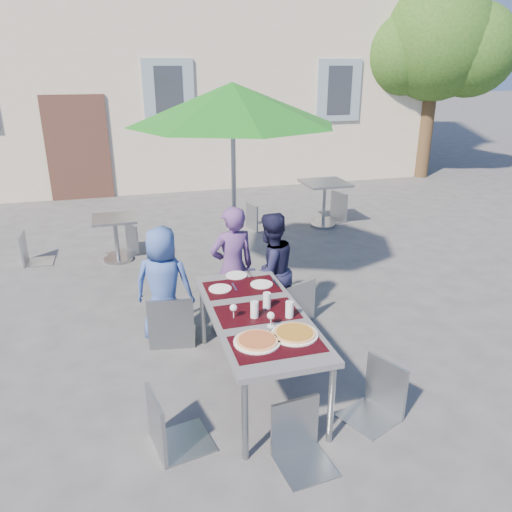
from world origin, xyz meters
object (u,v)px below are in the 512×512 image
object	(u,v)px
chair_4	(382,360)
bg_chair_r_0	(125,222)
cafe_table_0	(116,233)
child_0	(163,285)
dining_table	(257,318)
child_1	(232,268)
pizza_near_left	(257,341)
patio_umbrella	(233,106)
child_2	(270,271)
chair_1	(229,286)
bg_chair_l_0	(28,229)
bg_chair_r_1	(335,190)
pizza_near_right	(295,333)
chair_5	(302,402)
bg_chair_l_1	(257,200)
chair_3	(167,387)
chair_2	(294,275)
cafe_table_1	(324,194)
chair_0	(169,289)

from	to	relation	value
chair_4	bg_chair_r_0	bearing A→B (deg)	112.33
cafe_table_0	child_0	bearing A→B (deg)	-79.96
dining_table	child_1	size ratio (longest dim) A/B	1.33
pizza_near_left	patio_umbrella	bearing A→B (deg)	80.31
child_0	child_2	bearing A→B (deg)	-159.70
dining_table	chair_1	distance (m)	1.12
bg_chair_l_0	bg_chair_r_1	bearing A→B (deg)	8.28
pizza_near_left	child_2	bearing A→B (deg)	69.17
pizza_near_right	bg_chair_r_1	xyz separation A→B (m)	(2.66, 5.07, -0.17)
child_2	chair_5	distance (m)	2.09
bg_chair_r_0	bg_chair_l_1	xyz separation A→B (m)	(2.30, 0.63, 0.02)
pizza_near_left	chair_1	world-z (taller)	chair_1
child_0	bg_chair_l_1	distance (m)	3.98
chair_3	bg_chair_l_0	size ratio (longest dim) A/B	1.04
chair_1	patio_umbrella	bearing A→B (deg)	72.90
pizza_near_right	cafe_table_0	distance (m)	4.29
bg_chair_l_0	bg_chair_r_0	distance (m)	1.38
chair_2	cafe_table_1	world-z (taller)	chair_2
child_2	chair_0	xyz separation A→B (m)	(-1.11, -0.11, -0.03)
bg_chair_l_1	chair_4	bearing A→B (deg)	-94.71
dining_table	child_2	size ratio (longest dim) A/B	1.40
cafe_table_0	bg_chair_r_0	size ratio (longest dim) A/B	0.77
patio_umbrella	bg_chair_l_0	distance (m)	3.70
pizza_near_left	chair_0	world-z (taller)	chair_0
pizza_near_left	bg_chair_r_1	xyz separation A→B (m)	(2.98, 5.10, -0.17)
child_0	child_2	xyz separation A→B (m)	(1.16, -0.00, 0.03)
chair_5	bg_chair_l_1	size ratio (longest dim) A/B	0.97
child_1	bg_chair_l_0	world-z (taller)	child_1
pizza_near_left	cafe_table_0	world-z (taller)	pizza_near_left
child_2	chair_3	world-z (taller)	child_2
chair_4	bg_chair_l_1	xyz separation A→B (m)	(0.43, 5.19, -0.01)
pizza_near_left	bg_chair_l_0	world-z (taller)	bg_chair_l_0
chair_4	chair_3	bearing A→B (deg)	177.43
pizza_near_left	child_0	distance (m)	1.67
chair_4	cafe_table_1	world-z (taller)	chair_4
cafe_table_1	bg_chair_l_1	distance (m)	1.23
chair_2	chair_3	xyz separation A→B (m)	(-1.60, -1.66, -0.03)
cafe_table_1	bg_chair_l_0	bearing A→B (deg)	-174.24
chair_1	cafe_table_1	bearing A→B (deg)	52.29
bg_chair_l_0	cafe_table_1	xyz separation A→B (m)	(4.89, 0.49, 0.06)
child_0	bg_chair_l_0	size ratio (longest dim) A/B	1.39
patio_umbrella	pizza_near_left	bearing A→B (deg)	-99.69
chair_5	cafe_table_0	bearing A→B (deg)	104.81
dining_table	bg_chair_l_0	bearing A→B (deg)	121.85
child_1	chair_3	world-z (taller)	child_1
cafe_table_0	bg_chair_l_1	world-z (taller)	bg_chair_l_1
chair_0	bg_chair_l_1	world-z (taller)	chair_0
pizza_near_left	cafe_table_1	distance (m)	5.51
chair_0	bg_chair_l_1	bearing A→B (deg)	61.30
dining_table	chair_3	distance (m)	1.06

